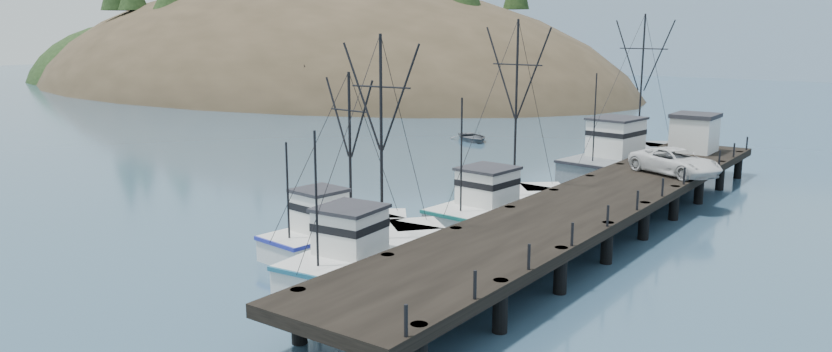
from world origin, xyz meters
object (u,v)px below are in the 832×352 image
at_px(pier, 597,201).
at_px(trawler_far, 503,205).
at_px(motorboat, 472,141).
at_px(trawler_mid, 339,234).
at_px(pier_shed, 695,132).
at_px(trawler_near, 370,253).
at_px(pickup_truck, 676,162).
at_px(work_vessel, 628,160).

height_order(pier, trawler_far, trawler_far).
bearing_deg(trawler_far, motorboat, 125.33).
xyz_separation_m(pier, trawler_mid, (-9.05, -10.74, -0.87)).
distance_m(pier, trawler_far, 5.53).
relative_size(trawler_far, pier_shed, 3.67).
distance_m(trawler_mid, motorboat, 37.61).
height_order(pier, trawler_near, trawler_near).
bearing_deg(pickup_truck, pier_shed, 34.18).
bearing_deg(motorboat, pier, -97.16).
xyz_separation_m(trawler_near, motorboat, (-17.28, 36.46, -0.82)).
relative_size(pier, trawler_near, 4.00).
xyz_separation_m(trawler_near, trawler_mid, (-3.29, 1.56, -0.00)).
relative_size(pier, work_vessel, 3.02).
bearing_deg(motorboat, trawler_far, -105.47).
distance_m(pier, trawler_near, 13.61).
distance_m(pickup_truck, motorboat, 29.29).
xyz_separation_m(pier_shed, motorboat, (-22.89, 6.16, -3.42)).
height_order(trawler_mid, pier_shed, trawler_mid).
height_order(trawler_far, pier_shed, trawler_far).
distance_m(trawler_near, pier_shed, 30.92).
bearing_deg(trawler_near, trawler_far, 88.27).
xyz_separation_m(trawler_near, work_vessel, (1.55, 28.10, 0.41)).
height_order(pier_shed, motorboat, pier_shed).
height_order(trawler_mid, work_vessel, work_vessel).
height_order(trawler_near, trawler_far, trawler_far).
relative_size(trawler_near, pickup_truck, 1.89).
bearing_deg(pickup_truck, trawler_near, -174.91).
bearing_deg(pier_shed, trawler_far, -105.72).
relative_size(pier, pier_shed, 13.75).
xyz_separation_m(work_vessel, pickup_truck, (5.71, -7.39, 1.58)).
bearing_deg(trawler_far, work_vessel, 85.84).
distance_m(pier, pickup_truck, 8.62).
bearing_deg(pickup_truck, motorboat, 81.73).
distance_m(trawler_near, trawler_far, 11.60).
bearing_deg(pier, trawler_near, -115.11).
bearing_deg(motorboat, work_vessel, -74.74).
xyz_separation_m(pier, pickup_truck, (1.50, 8.41, 1.12)).
relative_size(pier, trawler_far, 3.75).
bearing_deg(trawler_mid, trawler_far, 70.07).
relative_size(trawler_near, trawler_mid, 1.20).
xyz_separation_m(pier, motorboat, (-23.04, 24.16, -1.69)).
height_order(trawler_near, pier_shed, trawler_near).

